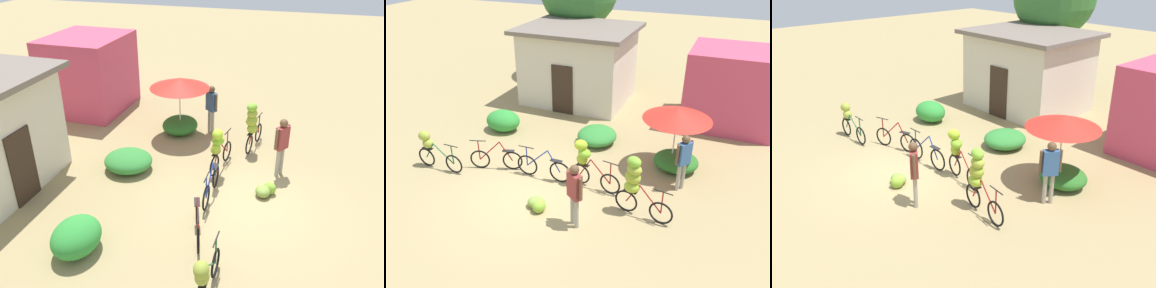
{
  "view_description": "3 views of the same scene",
  "coord_description": "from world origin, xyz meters",
  "views": [
    {
      "loc": [
        -8.76,
        -1.3,
        6.34
      ],
      "look_at": [
        0.73,
        1.6,
        1.13
      ],
      "focal_mm": 37.76,
      "sensor_mm": 36.0,
      "label": 1
    },
    {
      "loc": [
        4.71,
        -7.74,
        6.48
      ],
      "look_at": [
        0.86,
        1.46,
        1.04
      ],
      "focal_mm": 36.01,
      "sensor_mm": 36.0,
      "label": 2
    },
    {
      "loc": [
        9.48,
        -5.95,
        5.91
      ],
      "look_at": [
        1.24,
        1.28,
        0.96
      ],
      "focal_mm": 39.32,
      "sensor_mm": 36.0,
      "label": 3
    }
  ],
  "objects": [
    {
      "name": "hedge_bush_front_left",
      "position": [
        -2.88,
        3.16,
        0.39
      ],
      "size": [
        1.28,
        1.04,
        0.79
      ],
      "primitive_type": "ellipsoid",
      "color": "#2E8E35",
      "rests_on": "ground"
    },
    {
      "name": "hedge_bush_mid",
      "position": [
        3.56,
        2.9,
        0.28
      ],
      "size": [
        1.38,
        1.24,
        0.56
      ],
      "primitive_type": "ellipsoid",
      "color": "#2A6B25",
      "rests_on": "ground"
    },
    {
      "name": "building_low",
      "position": [
        -1.5,
        7.19,
        1.61
      ],
      "size": [
        4.7,
        3.92,
        3.17
      ],
      "color": "beige",
      "rests_on": "ground"
    },
    {
      "name": "bicycle_rightmost",
      "position": [
        2.94,
        0.26,
        0.98
      ],
      "size": [
        1.59,
        0.46,
        1.68
      ],
      "color": "black",
      "rests_on": "ground"
    },
    {
      "name": "bicycle_center_loaded",
      "position": [
        -0.0,
        0.84,
        0.37
      ],
      "size": [
        1.75,
        0.15,
        1.0
      ],
      "color": "black",
      "rests_on": "ground"
    },
    {
      "name": "bicycle_near_pile",
      "position": [
        -1.6,
        0.75,
        0.35
      ],
      "size": [
        1.59,
        0.56,
        0.99
      ],
      "color": "black",
      "rests_on": "ground"
    },
    {
      "name": "person_vendor",
      "position": [
        3.87,
        1.85,
        1.07
      ],
      "size": [
        0.4,
        0.48,
        1.74
      ],
      "color": "gray",
      "rests_on": "ground"
    },
    {
      "name": "bicycle_leftmost",
      "position": [
        -3.46,
        0.07,
        0.7
      ],
      "size": [
        1.68,
        0.35,
        1.22
      ],
      "color": "black",
      "rests_on": "ground"
    },
    {
      "name": "ground_plane",
      "position": [
        0.0,
        0.0,
        0.0
      ],
      "size": [
        60.0,
        60.0,
        0.0
      ],
      "primitive_type": "plane",
      "color": "#9C895A"
    },
    {
      "name": "hedge_bush_front_right",
      "position": [
        0.7,
        3.58,
        0.28
      ],
      "size": [
        1.36,
        1.44,
        0.57
      ],
      "primitive_type": "ellipsoid",
      "color": "#328335",
      "rests_on": "ground"
    },
    {
      "name": "market_umbrella",
      "position": [
        3.44,
        2.85,
        1.89
      ],
      "size": [
        2.03,
        2.03,
        2.06
      ],
      "color": "beige",
      "rests_on": "ground"
    },
    {
      "name": "banana_pile_on_ground",
      "position": [
        0.53,
        -0.55,
        0.16
      ],
      "size": [
        0.66,
        0.63,
        0.35
      ],
      "color": "olive",
      "rests_on": "ground"
    },
    {
      "name": "person_bystander",
      "position": [
        1.7,
        -0.77,
        1.1
      ],
      "size": [
        0.5,
        0.39,
        1.78
      ],
      "color": "gray",
      "rests_on": "ground"
    },
    {
      "name": "shop_pink",
      "position": [
        4.76,
        7.05,
        1.45
      ],
      "size": [
        3.2,
        2.8,
        2.89
      ],
      "primitive_type": "cube",
      "color": "#C74260",
      "rests_on": "ground"
    },
    {
      "name": "bicycle_by_shop",
      "position": [
        1.32,
        0.97,
        0.86
      ],
      "size": [
        1.6,
        0.46,
        1.47
      ],
      "color": "black",
      "rests_on": "ground"
    }
  ]
}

